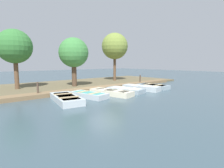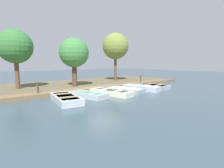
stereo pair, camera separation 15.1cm
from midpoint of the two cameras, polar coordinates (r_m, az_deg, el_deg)
The scene contains 14 objects.
ground_plane at distance 13.45m, azimuth -2.66°, elevation -2.66°, with size 80.00×80.00×0.00m, color #384C56.
shore_bank at distance 17.65m, azimuth -12.51°, elevation -0.22°, with size 8.00×24.00×0.17m.
dock_walkway at distance 14.35m, azimuth -5.42°, elevation -1.54°, with size 1.05×19.47×0.27m.
rowboat_0 at distance 10.53m, azimuth -14.52°, elevation -4.57°, with size 3.34×1.75×0.38m.
rowboat_1 at distance 11.50m, azimuth -7.31°, elevation -3.50°, with size 2.80×1.61×0.35m.
rowboat_2 at distance 12.22m, azimuth 0.05°, elevation -2.74°, with size 3.30×1.79×0.38m.
rowboat_3 at distance 13.45m, azimuth 4.81°, elevation -1.95°, with size 3.06×1.82×0.34m.
rowboat_4 at distance 14.54m, azimuth 9.86°, elevation -1.22°, with size 3.21×1.61×0.41m.
rowboat_5 at distance 15.83m, azimuth 13.67°, elevation -0.76°, with size 2.77×1.36×0.35m.
mooring_post_near at distance 12.52m, azimuth -22.74°, elevation -1.57°, with size 0.13×0.13×1.01m.
mooring_post_far at distance 18.32m, azimuth 9.59°, elevation 1.44°, with size 0.13×0.13×1.01m.
park_tree_far_left at distance 15.81m, azimuth -28.79°, elevation 10.56°, with size 2.64×2.64×4.83m.
park_tree_left at distance 15.76m, azimuth -12.03°, elevation 9.85°, with size 2.57×2.57×4.41m.
park_tree_center at distance 20.34m, azimuth 1.35°, elevation 12.18°, with size 2.97×2.97×5.60m.
Camera 2 is at (10.63, -7.94, 2.26)m, focal length 28.00 mm.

